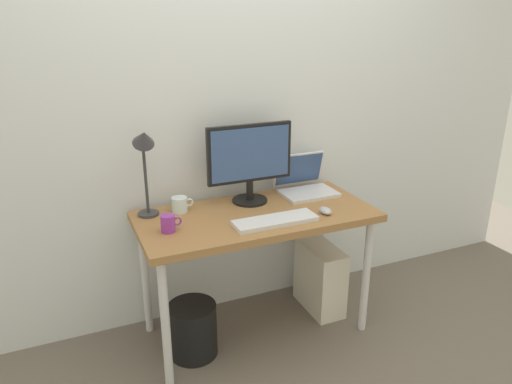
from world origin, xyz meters
name	(u,v)px	position (x,y,z in m)	size (l,w,h in m)	color
ground_plane	(256,329)	(0.00, 0.00, 0.00)	(6.00, 6.00, 0.00)	#665B51
back_wall	(231,99)	(0.00, 0.36, 1.30)	(4.40, 0.04, 2.60)	silver
desk	(256,226)	(0.00, 0.00, 0.67)	(1.27, 0.60, 0.74)	olive
monitor	(250,159)	(0.04, 0.17, 1.00)	(0.49, 0.20, 0.45)	black
laptop	(304,183)	(0.40, 0.19, 0.80)	(0.32, 0.27, 0.23)	silver
desk_lamp	(145,152)	(-0.54, 0.17, 1.10)	(0.11, 0.16, 0.49)	#333338
keyboard	(275,221)	(0.04, -0.16, 0.75)	(0.44, 0.14, 0.02)	silver
mouse	(325,211)	(0.34, -0.16, 0.76)	(0.06, 0.09, 0.03)	#B2B2B7
coffee_mug	(168,223)	(-0.49, -0.05, 0.79)	(0.11, 0.07, 0.09)	purple
glass_cup	(180,205)	(-0.37, 0.18, 0.78)	(0.12, 0.08, 0.08)	silver
computer_tower	(320,278)	(0.46, 0.06, 0.21)	(0.18, 0.36, 0.42)	silver
wastebasket	(193,330)	(-0.40, -0.06, 0.15)	(0.26, 0.26, 0.30)	black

